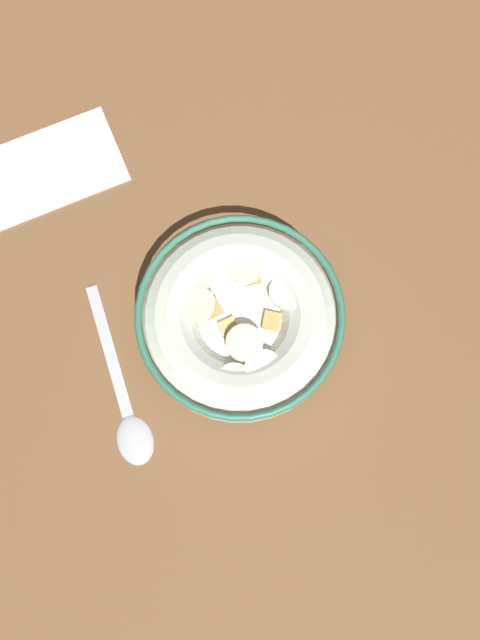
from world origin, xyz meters
The scene contains 4 objects.
ground_plane centered at (0.00, 0.00, -1.00)cm, with size 130.62×130.62×2.00cm, color brown.
cereal_bowl centered at (0.00, -0.01, 2.84)cm, with size 17.11×17.11×5.22cm.
spoon centered at (-8.87, -8.36, 0.34)cm, with size 8.19×15.73×0.80cm.
folded_napkin centered at (-18.81, 13.19, 0.15)cm, with size 13.17×7.90×0.30cm, color white.
Camera 1 is at (1.12, -12.43, 60.95)cm, focal length 40.00 mm.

